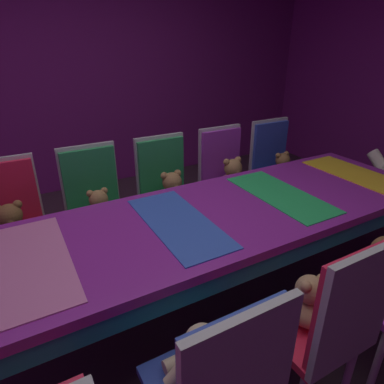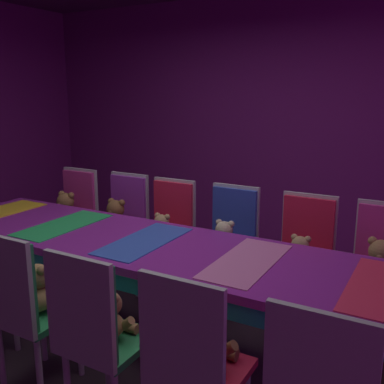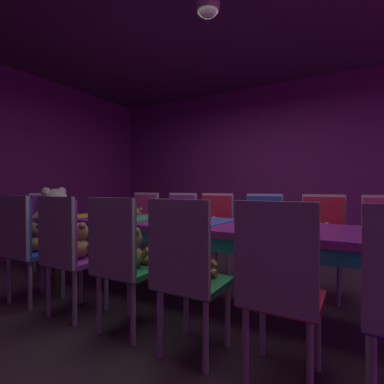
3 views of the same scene
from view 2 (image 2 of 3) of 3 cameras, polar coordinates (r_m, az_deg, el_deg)
name	(u,v)px [view 2 (image 2 of 3)]	position (r m, az deg, el deg)	size (l,w,h in m)	color
ground_plane	(147,340)	(3.37, -5.76, -18.21)	(7.90, 7.90, 0.00)	#3F2D38
wall_right	(276,121)	(5.24, 10.66, 8.94)	(0.12, 6.40, 2.80)	#721E72
banquet_table	(145,253)	(3.09, -6.03, -7.68)	(0.90, 3.51, 0.75)	purple
teddy_left_0	(330,381)	(2.06, 17.12, -22.02)	(0.22, 0.29, 0.27)	tan
chair_left_1	(190,355)	(2.10, -0.27, -20.04)	(0.42, 0.41, 0.98)	red
teddy_left_1	(205,341)	(2.21, 1.70, -18.45)	(0.25, 0.32, 0.30)	brown
chair_left_2	(92,325)	(2.37, -12.63, -16.24)	(0.42, 0.41, 0.98)	#268C4C
teddy_left_2	(111,317)	(2.47, -10.33, -15.45)	(0.22, 0.28, 0.26)	#9E7247
chair_left_3	(19,299)	(2.75, -21.17, -12.54)	(0.42, 0.41, 0.98)	#268C4C
teddy_left_3	(39,290)	(2.84, -18.87, -11.77)	(0.25, 0.32, 0.30)	#9E7247
chair_right_0	(382,259)	(3.39, 23.10, -7.86)	(0.42, 0.41, 0.98)	#CC338C
teddy_right_0	(380,266)	(3.26, 22.79, -8.67)	(0.27, 0.34, 0.33)	#9E7247
chair_right_1	(305,246)	(3.47, 14.20, -6.74)	(0.42, 0.41, 0.98)	red
teddy_right_1	(299,256)	(3.35, 13.52, -7.88)	(0.22, 0.28, 0.26)	tan
chair_right_2	(231,233)	(3.67, 5.03, -5.28)	(0.42, 0.41, 0.98)	#2D47B2
teddy_right_2	(224,240)	(3.56, 4.06, -6.17)	(0.23, 0.30, 0.28)	beige
chair_right_3	(170,224)	(3.91, -2.79, -4.11)	(0.42, 0.41, 0.98)	red
teddy_right_3	(161,231)	(3.80, -3.93, -5.01)	(0.22, 0.28, 0.26)	tan
chair_right_4	(126,216)	(4.21, -8.46, -3.00)	(0.42, 0.41, 0.98)	purple
teddy_right_4	(116,219)	(4.10, -9.71, -3.46)	(0.27, 0.34, 0.32)	brown
chair_right_5	(76,208)	(4.56, -14.50, -2.04)	(0.42, 0.41, 0.98)	#CC338C
teddy_right_5	(66,212)	(4.46, -15.80, -2.41)	(0.27, 0.35, 0.33)	olive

